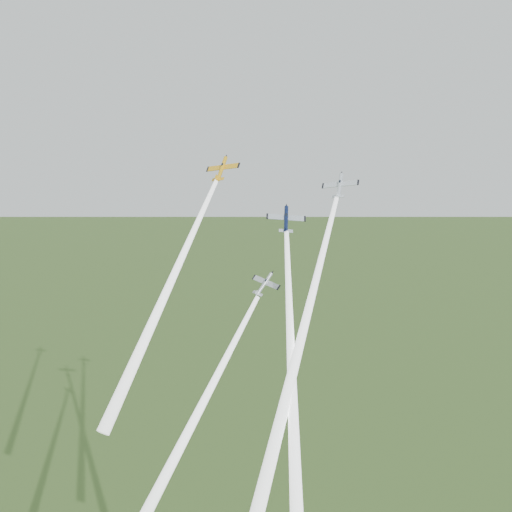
# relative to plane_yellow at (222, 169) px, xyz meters

# --- Properties ---
(plane_yellow) EXTENTS (9.02, 8.36, 8.29)m
(plane_yellow) POSITION_rel_plane_yellow_xyz_m (0.00, 0.00, 0.00)
(plane_yellow) COLOR #EBA714
(smoke_trail_yellow) EXTENTS (9.83, 41.74, 45.39)m
(smoke_trail_yellow) POSITION_rel_plane_yellow_xyz_m (-3.90, -21.87, -24.21)
(smoke_trail_yellow) COLOR white
(plane_navy) EXTENTS (9.56, 8.91, 7.47)m
(plane_navy) POSITION_rel_plane_yellow_xyz_m (17.55, -8.54, -9.86)
(plane_navy) COLOR #0C1638
(smoke_trail_navy) EXTENTS (17.61, 46.01, 51.67)m
(smoke_trail_navy) POSITION_rel_plane_yellow_xyz_m (25.57, -32.33, -37.21)
(smoke_trail_navy) COLOR white
(plane_silver_right) EXTENTS (8.45, 7.00, 7.68)m
(plane_silver_right) POSITION_rel_plane_yellow_xyz_m (27.38, -1.87, -3.12)
(plane_silver_right) COLOR silver
(smoke_trail_silver_right) EXTENTS (6.12, 46.89, 50.71)m
(smoke_trail_silver_right) POSITION_rel_plane_yellow_xyz_m (25.47, -26.45, -29.98)
(smoke_trail_silver_right) COLOR white
(plane_silver_low) EXTENTS (9.09, 7.25, 7.02)m
(plane_silver_low) POSITION_rel_plane_yellow_xyz_m (14.77, -14.59, -22.51)
(plane_silver_low) COLOR #A2A9AF
(smoke_trail_silver_low) EXTENTS (17.30, 38.51, 43.76)m
(smoke_trail_silver_low) POSITION_rel_plane_yellow_xyz_m (6.82, -34.53, -45.90)
(smoke_trail_silver_low) COLOR white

